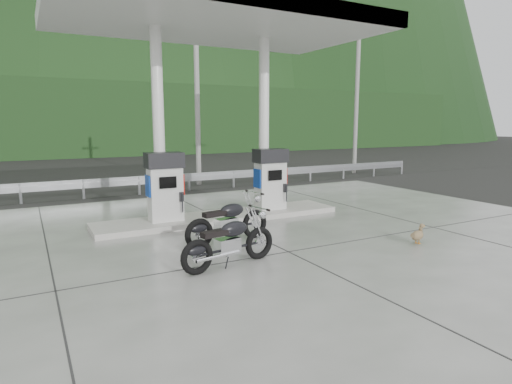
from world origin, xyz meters
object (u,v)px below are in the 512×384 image
duck (417,236)px  motorcycle_left (228,222)px  gas_pump_left (165,187)px  gas_pump_right (270,179)px  motorcycle_right (230,242)px

duck → motorcycle_left: bearing=134.4°
gas_pump_left → gas_pump_right: (3.20, 0.00, 0.00)m
motorcycle_left → motorcycle_right: size_ratio=1.05×
motorcycle_left → motorcycle_right: 1.58m
gas_pump_left → motorcycle_right: bearing=-88.1°
gas_pump_right → motorcycle_right: (-3.07, -3.72, -0.59)m
motorcycle_left → motorcycle_right: motorcycle_left is taller
gas_pump_right → motorcycle_left: gas_pump_right is taller
gas_pump_left → gas_pump_right: size_ratio=1.00×
gas_pump_right → motorcycle_left: (-2.44, -2.28, -0.56)m
gas_pump_right → duck: bearing=-73.5°
motorcycle_right → duck: motorcycle_right is taller
motorcycle_left → duck: (3.74, -2.09, -0.30)m
motorcycle_left → motorcycle_right: (-0.63, -1.44, -0.02)m
duck → gas_pump_right: bearing=90.1°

